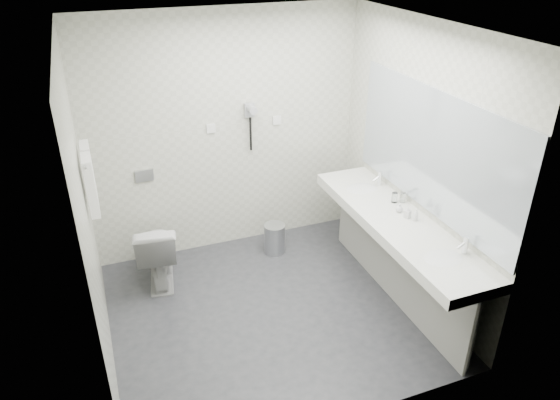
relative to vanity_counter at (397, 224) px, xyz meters
name	(u,v)px	position (x,y,z in m)	size (l,w,h in m)	color
floor	(271,311)	(-1.12, 0.20, -0.80)	(2.80, 2.80, 0.00)	#2B2B30
ceiling	(268,29)	(-1.12, 0.20, 1.70)	(2.80, 2.80, 0.00)	silver
wall_back	(226,136)	(-1.12, 1.50, 0.45)	(2.80, 2.80, 0.00)	beige
wall_front	(343,280)	(-1.12, -1.10, 0.45)	(2.80, 2.80, 0.00)	beige
wall_left	(87,220)	(-2.52, 0.20, 0.45)	(2.60, 2.60, 0.00)	beige
wall_right	(417,164)	(0.27, 0.20, 0.45)	(2.60, 2.60, 0.00)	beige
vanity_counter	(397,224)	(0.00, 0.00, 0.00)	(0.55, 2.20, 0.10)	silver
vanity_panel	(395,263)	(0.02, 0.00, -0.42)	(0.03, 2.15, 0.75)	gray
vanity_post_near	(472,336)	(0.05, -1.04, -0.42)	(0.06, 0.06, 0.75)	silver
vanity_post_far	(346,212)	(0.05, 1.04, -0.42)	(0.06, 0.06, 0.75)	silver
mirror	(432,152)	(0.26, 0.00, 0.65)	(0.02, 2.20, 1.05)	#B2BCC6
basin_near	(443,260)	(0.00, -0.65, 0.04)	(0.40, 0.31, 0.05)	silver
basin_far	(362,190)	(0.00, 0.65, 0.04)	(0.40, 0.31, 0.05)	silver
faucet_near	(465,245)	(0.19, -0.65, 0.12)	(0.04, 0.04, 0.15)	silver
faucet_far	(380,178)	(0.19, 0.65, 0.12)	(0.04, 0.04, 0.15)	silver
soap_bottle_a	(408,212)	(0.09, -0.01, 0.10)	(0.05, 0.05, 0.11)	white
soap_bottle_b	(399,208)	(0.08, 0.11, 0.09)	(0.06, 0.06, 0.08)	white
soap_bottle_c	(416,215)	(0.13, -0.07, 0.10)	(0.04, 0.04, 0.11)	white
glass_left	(403,197)	(0.21, 0.26, 0.10)	(0.05, 0.05, 0.10)	silver
glass_right	(394,198)	(0.14, 0.29, 0.10)	(0.05, 0.05, 0.10)	silver
toilet	(158,251)	(-1.98, 1.04, -0.46)	(0.38, 0.68, 0.69)	silver
flush_plate	(144,176)	(-1.98, 1.49, 0.15)	(0.18, 0.02, 0.12)	#B2B5BA
pedal_bin	(275,239)	(-0.75, 1.11, -0.64)	(0.23, 0.23, 0.32)	#B2B5BA
bin_lid	(275,226)	(-0.75, 1.11, -0.48)	(0.23, 0.23, 0.01)	#B2B5BA
towel_rail	(84,153)	(-2.47, 0.75, 0.75)	(0.02, 0.02, 0.62)	silver
towel_near	(91,185)	(-2.46, 0.61, 0.53)	(0.07, 0.24, 0.48)	white
towel_far	(89,172)	(-2.46, 0.89, 0.53)	(0.07, 0.24, 0.48)	white
dryer_cradle	(250,110)	(-0.88, 1.47, 0.70)	(0.10, 0.04, 0.14)	#949599
dryer_barrel	(252,109)	(-0.88, 1.40, 0.73)	(0.08, 0.08, 0.14)	#949599
dryer_cord	(251,134)	(-0.88, 1.46, 0.45)	(0.02, 0.02, 0.35)	black
switch_plate_a	(211,128)	(-1.27, 1.49, 0.55)	(0.09, 0.02, 0.09)	silver
switch_plate_b	(277,120)	(-0.57, 1.49, 0.55)	(0.09, 0.02, 0.09)	silver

